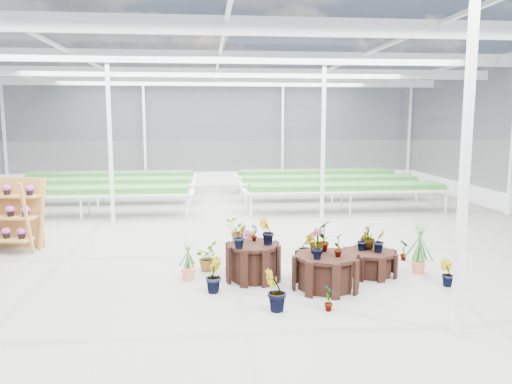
{
  "coord_description": "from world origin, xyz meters",
  "views": [
    {
      "loc": [
        -0.33,
        -10.15,
        2.88
      ],
      "look_at": [
        0.73,
        0.68,
        1.3
      ],
      "focal_mm": 35.0,
      "sensor_mm": 36.0,
      "label": 1
    }
  ],
  "objects": [
    {
      "name": "nursery_benches",
      "position": [
        0.0,
        7.2,
        0.42
      ],
      "size": [
        16.0,
        7.0,
        0.84
      ],
      "primitive_type": null,
      "color": "silver",
      "rests_on": "ground"
    },
    {
      "name": "plinth_mid",
      "position": [
        1.67,
        -2.05,
        0.3
      ],
      "size": [
        1.19,
        1.19,
        0.59
      ],
      "primitive_type": "cylinder",
      "rotation": [
        0.0,
        0.0,
        0.06
      ],
      "color": "black",
      "rests_on": "ground"
    },
    {
      "name": "plinth_tall",
      "position": [
        0.47,
        -1.45,
        0.33
      ],
      "size": [
        1.26,
        1.26,
        0.66
      ],
      "primitive_type": "cylinder",
      "rotation": [
        0.0,
        0.0,
        0.38
      ],
      "color": "black",
      "rests_on": "ground"
    },
    {
      "name": "steel_frame",
      "position": [
        0.0,
        0.0,
        2.25
      ],
      "size": [
        18.0,
        24.0,
        4.5
      ],
      "primitive_type": null,
      "color": "silver",
      "rests_on": "ground"
    },
    {
      "name": "greenhouse_shell",
      "position": [
        0.0,
        0.0,
        2.25
      ],
      "size": [
        18.0,
        24.0,
        4.5
      ],
      "primitive_type": null,
      "color": "white",
      "rests_on": "ground"
    },
    {
      "name": "plinth_low",
      "position": [
        2.67,
        -1.35,
        0.23
      ],
      "size": [
        1.12,
        1.12,
        0.45
      ],
      "primitive_type": "cylinder",
      "rotation": [
        0.0,
        0.0,
        0.13
      ],
      "color": "black",
      "rests_on": "ground"
    },
    {
      "name": "nursery_plants",
      "position": [
        1.34,
        -1.34,
        0.51
      ],
      "size": [
        4.86,
        3.17,
        1.29
      ],
      "color": "#30672D",
      "rests_on": "ground"
    },
    {
      "name": "shelf_rack",
      "position": [
        -4.81,
        1.14,
        0.8
      ],
      "size": [
        1.64,
        1.09,
        1.6
      ],
      "primitive_type": null,
      "rotation": [
        0.0,
        0.0,
        -0.21
      ],
      "color": "#A57033",
      "rests_on": "ground"
    },
    {
      "name": "ground_plane",
      "position": [
        0.0,
        0.0,
        0.0
      ],
      "size": [
        24.0,
        24.0,
        0.0
      ],
      "primitive_type": "plane",
      "color": "gray",
      "rests_on": "ground"
    }
  ]
}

